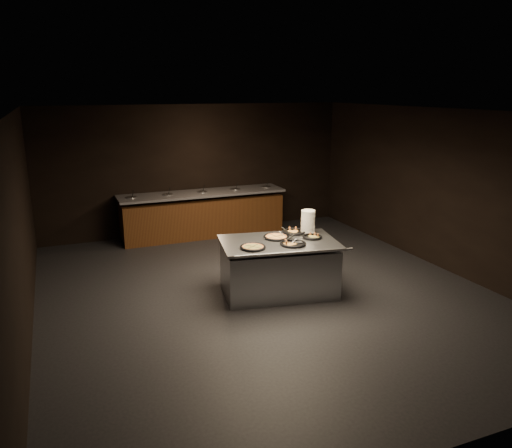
# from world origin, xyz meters

# --- Properties ---
(room) EXTENTS (7.02, 8.02, 2.92)m
(room) POSITION_xyz_m (0.00, 0.00, 1.45)
(room) COLOR black
(room) RESTS_ON ground
(salad_bar) EXTENTS (3.70, 0.83, 1.18)m
(salad_bar) POSITION_xyz_m (0.00, 3.56, 0.44)
(salad_bar) COLOR #583114
(salad_bar) RESTS_ON ground
(serving_counter) EXTENTS (2.01, 1.49, 0.88)m
(serving_counter) POSITION_xyz_m (0.20, -0.06, 0.42)
(serving_counter) COLOR #ABAEB2
(serving_counter) RESTS_ON ground
(plate_stack) EXTENTS (0.23, 0.23, 0.38)m
(plate_stack) POSITION_xyz_m (0.87, 0.22, 1.07)
(plate_stack) COLOR white
(plate_stack) RESTS_ON serving_counter
(pan_veggie_whole) EXTENTS (0.40, 0.40, 0.04)m
(pan_veggie_whole) POSITION_xyz_m (-0.32, -0.24, 0.90)
(pan_veggie_whole) COLOR black
(pan_veggie_whole) RESTS_ON serving_counter
(pan_cheese_whole) EXTENTS (0.42, 0.42, 0.04)m
(pan_cheese_whole) POSITION_xyz_m (0.23, 0.11, 0.90)
(pan_cheese_whole) COLOR black
(pan_cheese_whole) RESTS_ON serving_counter
(pan_cheese_slices_a) EXTENTS (0.39, 0.39, 0.04)m
(pan_cheese_slices_a) POSITION_xyz_m (0.64, 0.28, 0.90)
(pan_cheese_slices_a) COLOR black
(pan_cheese_slices_a) RESTS_ON serving_counter
(pan_cheese_slices_b) EXTENTS (0.41, 0.41, 0.04)m
(pan_cheese_slices_b) POSITION_xyz_m (0.33, -0.31, 0.90)
(pan_cheese_slices_b) COLOR black
(pan_cheese_slices_b) RESTS_ON serving_counter
(pan_veggie_slices) EXTENTS (0.32, 0.32, 0.04)m
(pan_veggie_slices) POSITION_xyz_m (0.78, -0.10, 0.90)
(pan_veggie_slices) COLOR black
(pan_veggie_slices) RESTS_ON serving_counter
(server_left) EXTENTS (0.26, 0.28, 0.17)m
(server_left) POSITION_xyz_m (0.37, 0.10, 0.96)
(server_left) COLOR #ABAEB2
(server_left) RESTS_ON serving_counter
(server_right) EXTENTS (0.33, 0.10, 0.16)m
(server_right) POSITION_xyz_m (0.32, -0.28, 0.96)
(server_right) COLOR #ABAEB2
(server_right) RESTS_ON serving_counter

